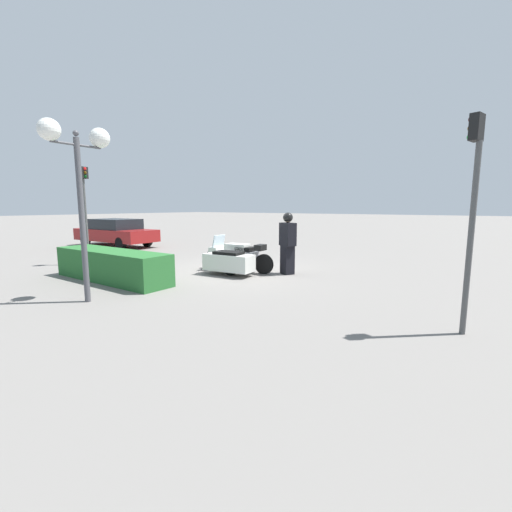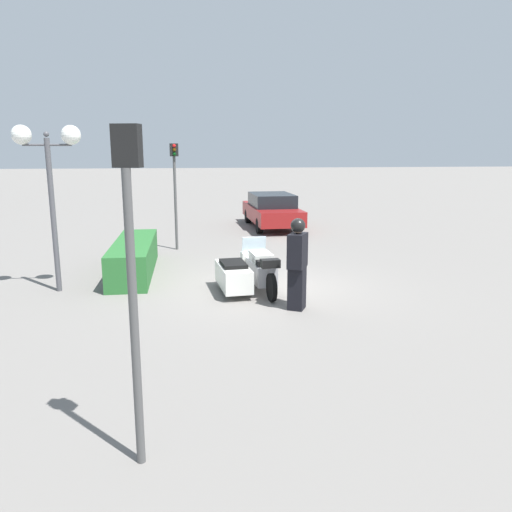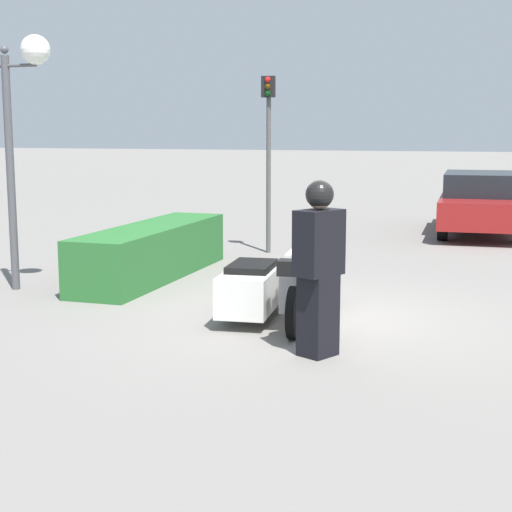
# 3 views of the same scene
# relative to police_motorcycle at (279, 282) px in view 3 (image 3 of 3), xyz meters

# --- Properties ---
(ground_plane) EXTENTS (160.00, 160.00, 0.00)m
(ground_plane) POSITION_rel_police_motorcycle_xyz_m (0.09, -0.43, -0.46)
(ground_plane) COLOR slate
(police_motorcycle) EXTENTS (2.54, 1.35, 1.15)m
(police_motorcycle) POSITION_rel_police_motorcycle_xyz_m (0.00, 0.00, 0.00)
(police_motorcycle) COLOR black
(police_motorcycle) RESTS_ON ground
(officer_rider) EXTENTS (0.60, 0.51, 1.89)m
(officer_rider) POSITION_rel_police_motorcycle_xyz_m (-1.54, -0.88, 0.54)
(officer_rider) COLOR black
(officer_rider) RESTS_ON ground
(hedge_bush_curbside) EXTENTS (4.11, 0.98, 0.86)m
(hedge_bush_curbside) POSITION_rel_police_motorcycle_xyz_m (2.05, 2.75, -0.03)
(hedge_bush_curbside) COLOR #28662D
(hedge_bush_curbside) RESTS_ON ground
(twin_lamp_post) EXTENTS (0.43, 1.47, 3.76)m
(twin_lamp_post) POSITION_rel_police_motorcycle_xyz_m (0.51, 4.32, 2.65)
(twin_lamp_post) COLOR #4C4C51
(twin_lamp_post) RESTS_ON ground
(traffic_light_near) EXTENTS (0.22, 0.28, 3.42)m
(traffic_light_near) POSITION_rel_police_motorcycle_xyz_m (5.12, 1.69, 1.79)
(traffic_light_near) COLOR #4C4C4C
(traffic_light_near) RESTS_ON ground
(parked_car_background) EXTENTS (4.81, 1.97, 1.42)m
(parked_car_background) POSITION_rel_police_motorcycle_xyz_m (9.45, -2.19, 0.29)
(parked_car_background) COLOR maroon
(parked_car_background) RESTS_ON ground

